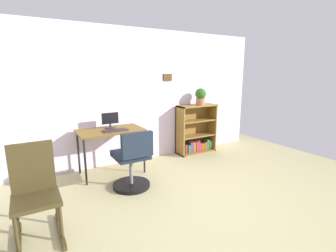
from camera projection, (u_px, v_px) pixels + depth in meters
ground_plane at (211, 215)px, 2.79m from camera, size 6.24×6.24×0.00m
wall_back at (134, 97)px, 4.36m from camera, size 5.20×0.12×2.31m
desk at (111, 133)px, 3.83m from camera, size 0.99×0.56×0.71m
monitor at (110, 121)px, 3.88m from camera, size 0.26×0.17×0.25m
keyboard at (115, 130)px, 3.73m from camera, size 0.37×0.14×0.02m
office_chair at (132, 164)px, 3.36m from camera, size 0.52×0.55×0.84m
rocking_chair at (35, 191)px, 2.38m from camera, size 0.42×0.64×0.92m
bookshelf_low at (195, 132)px, 4.95m from camera, size 0.80×0.30×0.95m
potted_plant_on_shelf at (201, 96)px, 4.78m from camera, size 0.21×0.21×0.32m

